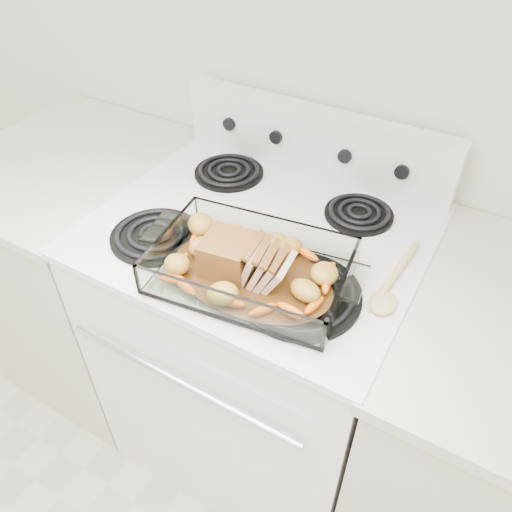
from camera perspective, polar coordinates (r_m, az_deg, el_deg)
The scene contains 7 objects.
electric_range at distance 1.52m, azimuth 0.37°, elevation -10.09°, with size 0.78×0.70×1.12m.
counter_left at distance 1.85m, azimuth -17.80°, elevation -1.77°, with size 0.58×0.68×0.93m.
counter_right at distance 1.48m, azimuth 24.85°, elevation -19.84°, with size 0.58×0.68×0.93m.
baking_dish at distance 1.04m, azimuth -0.56°, elevation -1.79°, with size 0.39×0.26×0.08m.
pork_roast at distance 1.03m, azimuth -1.84°, elevation -0.18°, with size 0.19×0.10×0.08m.
roast_vegetables at distance 1.06m, azimuth 0.26°, elevation -0.24°, with size 0.36×0.19×0.04m.
wooden_spoon at distance 1.07m, azimuth 15.10°, elevation -3.48°, with size 0.05×0.25×0.02m.
Camera 1 is at (0.47, 0.83, 1.68)m, focal length 35.00 mm.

